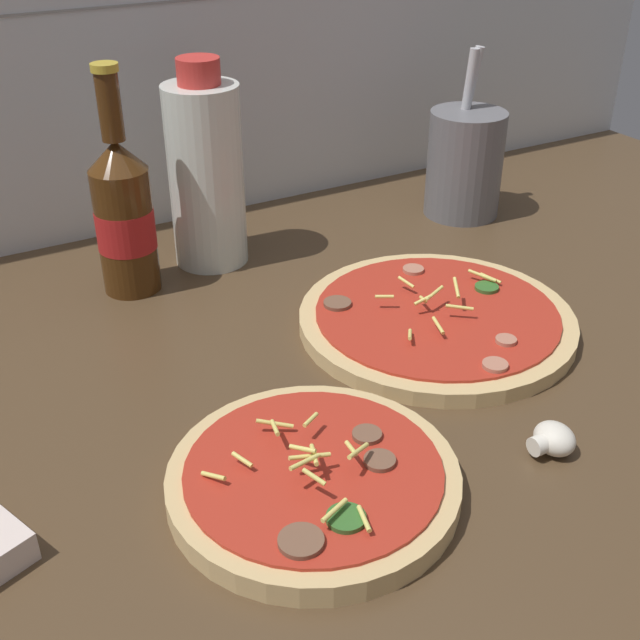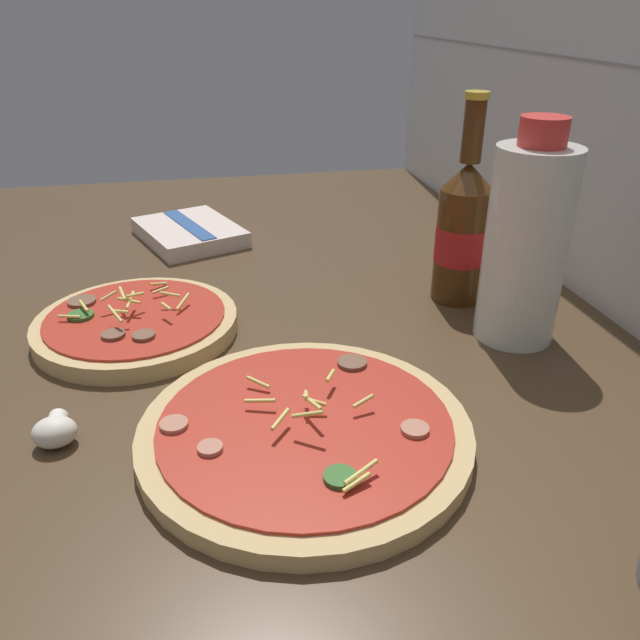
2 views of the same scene
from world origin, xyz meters
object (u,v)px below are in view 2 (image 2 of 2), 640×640
object	(u,v)px
pizza_near	(136,324)
mushroom_left	(55,431)
dish_towel	(189,232)
pizza_far	(305,430)
oil_bottle	(526,243)
beer_bottle	(463,230)

from	to	relation	value
pizza_near	mushroom_left	world-z (taller)	pizza_near
pizza_near	dish_towel	size ratio (longest dim) A/B	1.09
pizza_far	oil_bottle	xyz separation A→B (cm)	(-13.96, 26.39, 10.05)
pizza_far	oil_bottle	bearing A→B (deg)	117.88
pizza_far	beer_bottle	size ratio (longest dim) A/B	1.14
oil_bottle	mushroom_left	bearing A→B (deg)	-77.85
pizza_near	dish_towel	xyz separation A→B (cm)	(-30.44, 6.52, 0.10)
pizza_far	mushroom_left	size ratio (longest dim) A/B	7.34
oil_bottle	mushroom_left	xyz separation A→B (cm)	(10.18, -47.27, -9.69)
mushroom_left	dish_towel	size ratio (longest dim) A/B	0.19
mushroom_left	beer_bottle	bearing A→B (deg)	114.90
pizza_far	dish_towel	distance (cm)	54.25
pizza_near	oil_bottle	bearing A→B (deg)	77.62
pizza_far	pizza_near	bearing A→B (deg)	-146.55
pizza_near	pizza_far	xyz separation A→B (cm)	(23.10, 15.26, -0.18)
oil_bottle	mushroom_left	size ratio (longest dim) A/B	6.14
pizza_far	dish_towel	world-z (taller)	pizza_far
oil_bottle	dish_towel	world-z (taller)	oil_bottle
beer_bottle	dish_towel	world-z (taller)	beer_bottle
beer_bottle	oil_bottle	xyz separation A→B (cm)	(10.67, 2.34, 2.02)
mushroom_left	dish_towel	distance (cm)	51.22
beer_bottle	oil_bottle	bearing A→B (deg)	12.39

